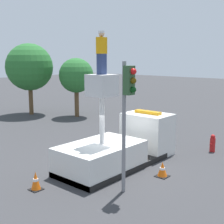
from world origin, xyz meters
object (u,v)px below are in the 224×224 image
object	(u,v)px
tree_right_bg	(29,67)
bucket_truck	(121,146)
worker	(102,53)
traffic_cone_curbside	(162,170)
traffic_cone_rear	(36,181)
tree_left_bg	(76,76)
fire_hydrant	(213,143)
traffic_light_pole	(127,101)

from	to	relation	value
tree_right_bg	bucket_truck	bearing A→B (deg)	-108.98
worker	traffic_cone_curbside	size ratio (longest dim) A/B	2.78
traffic_cone_rear	tree_left_bg	world-z (taller)	tree_left_bg
fire_hydrant	tree_right_bg	bearing A→B (deg)	89.36
traffic_cone_rear	tree_right_bg	size ratio (longest dim) A/B	0.12
tree_left_bg	worker	bearing A→B (deg)	-128.01
traffic_light_pole	bucket_truck	bearing A→B (deg)	43.08
worker	fire_hydrant	distance (m)	7.86
fire_hydrant	traffic_cone_rear	bearing A→B (deg)	161.25
worker	traffic_light_pole	xyz separation A→B (m)	(-1.01, -2.14, -1.69)
bucket_truck	tree_right_bg	xyz separation A→B (m)	(4.77, 13.87, 3.20)
worker	tree_right_bg	world-z (taller)	tree_right_bg
bucket_truck	fire_hydrant	size ratio (longest dim) A/B	6.74
traffic_cone_rear	traffic_cone_curbside	size ratio (longest dim) A/B	1.13
fire_hydrant	tree_left_bg	size ratio (longest dim) A/B	0.19
traffic_light_pole	tree_right_bg	bearing A→B (deg)	66.21
tree_left_bg	tree_right_bg	size ratio (longest dim) A/B	0.80
traffic_cone_curbside	tree_right_bg	size ratio (longest dim) A/B	0.10
worker	traffic_light_pole	bearing A→B (deg)	-115.31
fire_hydrant	traffic_cone_rear	xyz separation A→B (m)	(-8.91, 3.02, -0.11)
bucket_truck	traffic_cone_curbside	xyz separation A→B (m)	(-0.10, -2.31, -0.54)
fire_hydrant	traffic_cone_curbside	size ratio (longest dim) A/B	1.47
fire_hydrant	traffic_cone_rear	size ratio (longest dim) A/B	1.30
bucket_truck	fire_hydrant	bearing A→B (deg)	-28.14
traffic_light_pole	fire_hydrant	bearing A→B (deg)	-2.64
bucket_truck	tree_right_bg	size ratio (longest dim) A/B	1.03
worker	traffic_cone_curbside	world-z (taller)	worker
tree_left_bg	traffic_cone_curbside	bearing A→B (deg)	-118.48
tree_left_bg	tree_right_bg	distance (m)	4.23
worker	tree_right_bg	xyz separation A→B (m)	(6.04, 13.87, -1.03)
bucket_truck	traffic_cone_curbside	bearing A→B (deg)	-92.53
traffic_light_pole	traffic_cone_curbside	distance (m)	3.78
fire_hydrant	traffic_cone_curbside	bearing A→B (deg)	178.24
traffic_light_pole	fire_hydrant	world-z (taller)	traffic_light_pole
traffic_cone_curbside	traffic_cone_rear	bearing A→B (deg)	145.68
bucket_truck	tree_left_bg	xyz separation A→B (m)	(6.65, 10.14, 2.54)
traffic_cone_curbside	bucket_truck	bearing A→B (deg)	87.47
tree_right_bg	worker	bearing A→B (deg)	-113.55
traffic_cone_curbside	tree_left_bg	xyz separation A→B (m)	(6.75, 12.45, 3.08)
traffic_cone_rear	tree_right_bg	world-z (taller)	tree_right_bg
traffic_light_pole	tree_left_bg	xyz separation A→B (m)	(8.93, 12.27, 0.00)
fire_hydrant	traffic_cone_curbside	world-z (taller)	fire_hydrant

